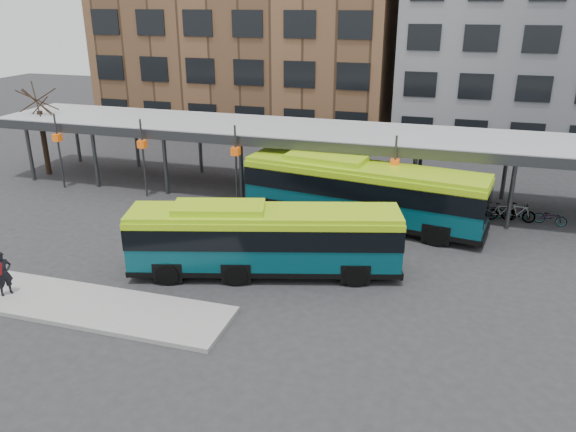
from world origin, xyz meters
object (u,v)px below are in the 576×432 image
(pedestrian, at_px, (3,273))
(bus_rear, at_px, (361,191))
(bus_front, at_px, (264,238))
(tree, at_px, (44,140))

(pedestrian, bearing_deg, bus_rear, -16.21)
(bus_front, distance_m, bus_rear, 7.81)
(bus_front, xyz_separation_m, bus_rear, (3.05, 7.19, 0.17))
(tree, xyz_separation_m, bus_rear, (22.40, -2.93, -0.58))
(bus_front, bearing_deg, pedestrian, -166.70)
(tree, height_order, bus_front, tree)
(tree, bearing_deg, pedestrian, -56.57)
(bus_front, height_order, pedestrian, bus_front)
(tree, relative_size, bus_front, 0.47)
(tree, bearing_deg, bus_front, -27.60)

